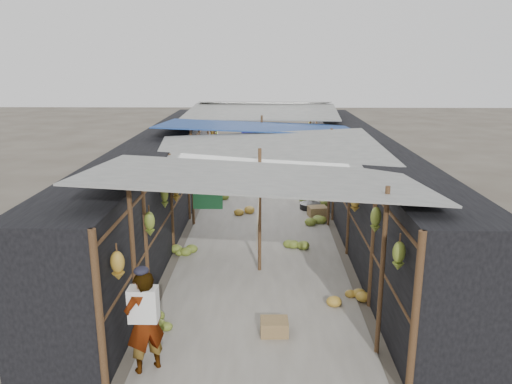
# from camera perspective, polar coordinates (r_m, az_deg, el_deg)

# --- Properties ---
(ground) EXTENTS (80.00, 80.00, 0.00)m
(ground) POSITION_cam_1_polar(r_m,az_deg,el_deg) (7.95, 0.17, -17.76)
(ground) COLOR #6B6356
(ground) RESTS_ON ground
(aisle_slab) EXTENTS (3.60, 16.00, 0.02)m
(aisle_slab) POSITION_cam_1_polar(r_m,az_deg,el_deg) (13.87, 0.56, -3.08)
(aisle_slab) COLOR #9E998E
(aisle_slab) RESTS_ON ground
(stall_left) EXTENTS (1.40, 15.00, 2.30)m
(stall_left) POSITION_cam_1_polar(r_m,az_deg,el_deg) (13.84, -10.68, 1.52)
(stall_left) COLOR black
(stall_left) RESTS_ON ground
(stall_right) EXTENTS (1.40, 15.00, 2.30)m
(stall_right) POSITION_cam_1_polar(r_m,az_deg,el_deg) (13.81, 11.85, 1.43)
(stall_right) COLOR black
(stall_right) RESTS_ON ground
(crate_near) EXTENTS (0.45, 0.37, 0.27)m
(crate_near) POSITION_cam_1_polar(r_m,az_deg,el_deg) (8.29, 2.11, -15.20)
(crate_near) COLOR #95784C
(crate_near) RESTS_ON ground
(crate_mid) EXTENTS (0.57, 0.49, 0.30)m
(crate_mid) POSITION_cam_1_polar(r_m,az_deg,el_deg) (14.12, 7.05, -2.26)
(crate_mid) COLOR #95784C
(crate_mid) RESTS_ON ground
(crate_back) EXTENTS (0.53, 0.47, 0.29)m
(crate_back) POSITION_cam_1_polar(r_m,az_deg,el_deg) (17.78, -2.54, 1.40)
(crate_back) COLOR #95784C
(crate_back) RESTS_ON ground
(black_basin) EXTENTS (0.62, 0.62, 0.19)m
(black_basin) POSITION_cam_1_polar(r_m,az_deg,el_deg) (14.82, 6.20, -1.64)
(black_basin) COLOR black
(black_basin) RESTS_ON ground
(vendor_elderly) EXTENTS (0.66, 0.62, 1.52)m
(vendor_elderly) POSITION_cam_1_polar(r_m,az_deg,el_deg) (7.31, -12.62, -14.32)
(vendor_elderly) COLOR silver
(vendor_elderly) RESTS_ON ground
(shopper_blue) EXTENTS (0.91, 0.75, 1.69)m
(shopper_blue) POSITION_cam_1_polar(r_m,az_deg,el_deg) (16.88, -1.38, 3.12)
(shopper_blue) COLOR #2255AB
(shopper_blue) RESTS_ON ground
(vendor_seated) EXTENTS (0.44, 0.59, 0.82)m
(vendor_seated) POSITION_cam_1_polar(r_m,az_deg,el_deg) (18.25, 6.03, 2.52)
(vendor_seated) COLOR #544E49
(vendor_seated) RESTS_ON ground
(market_canopy) EXTENTS (5.62, 15.20, 2.77)m
(market_canopy) POSITION_cam_1_polar(r_m,az_deg,el_deg) (13.65, 0.70, 6.97)
(market_canopy) COLOR brown
(market_canopy) RESTS_ON ground
(hanging_bananas) EXTENTS (3.95, 14.16, 0.85)m
(hanging_bananas) POSITION_cam_1_polar(r_m,az_deg,el_deg) (13.26, 0.10, 3.37)
(hanging_bananas) COLOR #AF862D
(hanging_bananas) RESTS_ON ground
(floor_bananas) EXTENTS (3.91, 11.05, 0.36)m
(floor_bananas) POSITION_cam_1_polar(r_m,az_deg,el_deg) (13.47, 2.76, -3.01)
(floor_bananas) COLOR olive
(floor_bananas) RESTS_ON ground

